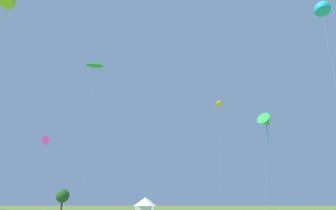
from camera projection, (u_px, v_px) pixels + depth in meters
The scene contains 8 objects.
kite_green_delta at pixel (266, 122), 56.82m from camera, with size 4.59×4.31×19.26m.
kite_lime_delta at pixel (9, 0), 43.24m from camera, with size 3.98×3.95×33.10m.
kite_green_parafoil at pixel (94, 65), 67.30m from camera, with size 4.27×3.13×33.61m.
kite_cyan_delta at pixel (321, 8), 42.88m from camera, with size 3.64×3.67×31.53m.
kite_magenta_diamond at pixel (45, 141), 51.89m from camera, with size 1.80×1.90×13.92m.
kite_yellow_parafoil at pixel (219, 104), 66.03m from camera, with size 2.35×3.61×24.53m.
festival_tent_center at pixel (145, 204), 58.11m from camera, with size 4.78×4.78×3.11m.
tree_distant_left at pixel (63, 196), 68.95m from camera, with size 3.16×3.16×5.19m.
Camera 1 is at (-0.37, -3.74, 2.10)m, focal length 30.22 mm.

